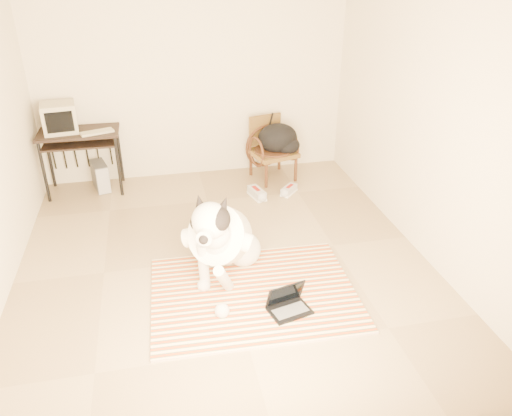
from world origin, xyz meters
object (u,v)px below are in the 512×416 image
object	(u,v)px
crt_monitor	(59,118)
rattan_chair	(271,148)
dog	(221,239)
laptop	(288,304)
computer_desk	(80,140)
backpack	(279,139)
pc_tower	(100,176)

from	to	relation	value
crt_monitor	rattan_chair	xyz separation A→B (m)	(2.61, -0.10, -0.56)
dog	laptop	distance (m)	0.87
computer_desk	backpack	bearing A→B (deg)	-2.87
laptop	pc_tower	world-z (taller)	pc_tower
dog	computer_desk	distance (m)	2.64
laptop	crt_monitor	world-z (taller)	crt_monitor
laptop	backpack	xyz separation A→B (m)	(0.63, 2.75, 0.47)
backpack	crt_monitor	bearing A→B (deg)	176.52
laptop	backpack	size ratio (longest dim) A/B	0.74
rattan_chair	backpack	xyz separation A→B (m)	(0.09, -0.07, 0.14)
laptop	rattan_chair	world-z (taller)	rattan_chair
pc_tower	dog	bearing A→B (deg)	-60.91
dog	backpack	size ratio (longest dim) A/B	2.57
crt_monitor	rattan_chair	bearing A→B (deg)	-2.14
dog	crt_monitor	bearing A→B (deg)	125.58
laptop	pc_tower	xyz separation A→B (m)	(-1.71, 2.89, 0.10)
laptop	computer_desk	xyz separation A→B (m)	(-1.88, 2.87, 0.61)
pc_tower	computer_desk	bearing A→B (deg)	-172.38
crt_monitor	backpack	distance (m)	2.74
pc_tower	crt_monitor	bearing A→B (deg)	177.62
crt_monitor	pc_tower	size ratio (longest dim) A/B	1.06
laptop	crt_monitor	size ratio (longest dim) A/B	0.91
computer_desk	backpack	size ratio (longest dim) A/B	1.79
laptop	backpack	distance (m)	2.86
pc_tower	rattan_chair	xyz separation A→B (m)	(2.25, -0.08, 0.23)
dog	rattan_chair	bearing A→B (deg)	64.98
laptop	pc_tower	size ratio (longest dim) A/B	0.96
laptop	pc_tower	distance (m)	3.36
computer_desk	backpack	xyz separation A→B (m)	(2.51, -0.13, -0.13)
laptop	computer_desk	size ratio (longest dim) A/B	0.41
crt_monitor	rattan_chair	distance (m)	2.67
dog	rattan_chair	distance (m)	2.37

